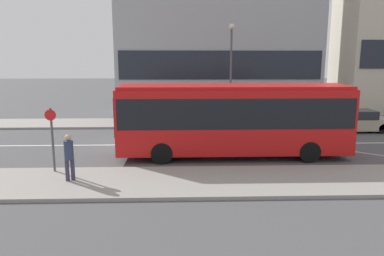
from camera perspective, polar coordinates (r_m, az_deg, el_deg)
name	(u,v)px	position (r m, az deg, el deg)	size (l,w,h in m)	color
ground_plane	(137,145)	(20.35, -8.34, -2.55)	(120.00, 120.00, 0.00)	#4F4F51
sidewalk_near	(119,182)	(14.38, -11.10, -8.12)	(44.00, 3.50, 0.13)	gray
sidewalk_far	(147,123)	(26.43, -6.86, 0.76)	(44.00, 3.50, 0.13)	gray
lane_centerline	(137,145)	(20.35, -8.34, -2.54)	(41.80, 0.16, 0.01)	silver
apartment_block_left_tower	(218,24)	(31.90, 3.98, 15.53)	(16.36, 5.04, 14.55)	#9EA3A8
city_bus	(233,116)	(17.60, 6.25, 1.85)	(10.69, 2.64, 3.39)	red
parked_car_0	(356,121)	(25.82, 23.73, 0.95)	(4.16, 1.78, 1.36)	#A39E84
pedestrian_near_stop	(69,155)	(14.56, -18.23, -3.86)	(0.34, 0.34, 1.75)	#383347
bus_stop_sign	(52,135)	(15.83, -20.54, -0.95)	(0.44, 0.12, 2.57)	#4C4C51
street_lamp	(231,63)	(25.54, 5.96, 9.78)	(0.36, 0.36, 6.66)	#4C4C51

